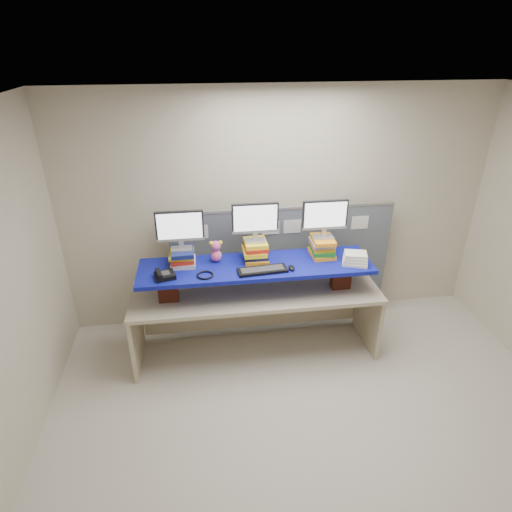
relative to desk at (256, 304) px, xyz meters
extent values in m
cube|color=beige|center=(0.39, -1.24, 0.76)|extent=(5.00, 4.00, 2.80)
cube|color=beige|center=(0.39, -1.24, -0.64)|extent=(5.00, 4.00, 0.01)
cube|color=silver|center=(0.39, -1.24, 2.16)|extent=(5.00, 4.00, 0.01)
cube|color=#484D55|center=(-0.48, 0.54, 0.11)|extent=(0.85, 0.05, 1.50)
cube|color=#484D55|center=(0.39, 0.54, 0.11)|extent=(0.85, 0.05, 1.50)
cube|color=#484D55|center=(1.26, 0.54, 0.11)|extent=(0.85, 0.05, 1.50)
cube|color=#B3B5BA|center=(0.39, 0.54, 0.87)|extent=(2.60, 0.06, 0.03)
cube|color=silver|center=(-0.56, 0.51, 0.66)|extent=(0.20, 0.00, 0.16)
cube|color=silver|center=(0.24, 0.51, 0.66)|extent=(0.20, 0.00, 0.16)
cube|color=silver|center=(0.49, 0.51, 0.66)|extent=(0.20, 0.00, 0.16)
cube|color=silver|center=(1.29, 0.51, 0.66)|extent=(0.20, 0.00, 0.16)
cube|color=tan|center=(0.00, 0.00, 0.14)|extent=(2.64, 0.79, 0.04)
cube|color=tan|center=(-1.30, 0.01, -0.26)|extent=(0.05, 0.71, 0.76)
cube|color=tan|center=(1.30, -0.01, -0.26)|extent=(0.05, 0.71, 0.76)
cube|color=maroon|center=(-0.91, -0.04, 0.30)|extent=(0.20, 0.11, 0.28)
cube|color=maroon|center=(0.91, -0.06, 0.30)|extent=(0.20, 0.11, 0.28)
cube|color=navy|center=(0.00, 0.00, 0.46)|extent=(2.41, 0.62, 0.04)
cube|color=beige|center=(-0.74, 0.12, 0.50)|extent=(0.26, 0.27, 0.05)
cube|color=red|center=(-0.75, 0.13, 0.55)|extent=(0.24, 0.29, 0.04)
cube|color=yellow|center=(-0.75, 0.13, 0.59)|extent=(0.25, 0.28, 0.03)
cube|color=navy|center=(-0.74, 0.11, 0.63)|extent=(0.23, 0.29, 0.04)
cube|color=orange|center=(0.02, 0.11, 0.50)|extent=(0.26, 0.30, 0.04)
cube|color=navy|center=(0.02, 0.12, 0.54)|extent=(0.26, 0.28, 0.04)
cube|color=yellow|center=(0.00, 0.11, 0.58)|extent=(0.24, 0.28, 0.05)
cube|color=red|center=(0.01, 0.12, 0.63)|extent=(0.24, 0.29, 0.04)
cube|color=yellow|center=(0.01, 0.12, 0.67)|extent=(0.23, 0.27, 0.04)
cube|color=orange|center=(0.73, 0.11, 0.50)|extent=(0.24, 0.30, 0.04)
cube|color=#1D6F1E|center=(0.73, 0.11, 0.55)|extent=(0.24, 0.30, 0.04)
cube|color=orange|center=(0.73, 0.13, 0.59)|extent=(0.23, 0.28, 0.04)
cube|color=beige|center=(0.73, 0.12, 0.63)|extent=(0.24, 0.27, 0.04)
cube|color=orange|center=(0.73, 0.10, 0.67)|extent=(0.24, 0.31, 0.04)
cube|color=#AEADB2|center=(-0.74, 0.13, 0.66)|extent=(0.21, 0.13, 0.01)
cube|color=#AEADB2|center=(-0.74, 0.13, 0.71)|extent=(0.05, 0.04, 0.09)
cube|color=black|center=(-0.74, 0.13, 0.91)|extent=(0.48, 0.04, 0.31)
cube|color=white|center=(-0.74, 0.11, 0.91)|extent=(0.44, 0.01, 0.28)
cube|color=#AEADB2|center=(0.01, 0.12, 0.70)|extent=(0.21, 0.13, 0.01)
cube|color=#AEADB2|center=(0.01, 0.12, 0.75)|extent=(0.05, 0.04, 0.09)
cube|color=black|center=(0.01, 0.12, 0.95)|extent=(0.48, 0.04, 0.31)
cube|color=white|center=(0.01, 0.10, 0.95)|extent=(0.44, 0.01, 0.28)
cube|color=#AEADB2|center=(0.73, 0.11, 0.70)|extent=(0.21, 0.13, 0.01)
cube|color=#AEADB2|center=(0.73, 0.11, 0.75)|extent=(0.05, 0.04, 0.09)
cube|color=black|center=(0.73, 0.11, 0.94)|extent=(0.48, 0.04, 0.31)
cube|color=white|center=(0.73, 0.09, 0.94)|extent=(0.44, 0.01, 0.28)
cube|color=black|center=(0.04, -0.15, 0.49)|extent=(0.51, 0.20, 0.03)
cube|color=#2F2F32|center=(0.04, -0.15, 0.51)|extent=(0.44, 0.14, 0.00)
ellipsoid|color=black|center=(0.34, -0.15, 0.50)|extent=(0.08, 0.12, 0.04)
cube|color=black|center=(-0.92, -0.14, 0.50)|extent=(0.22, 0.21, 0.05)
cube|color=#2F2F32|center=(-0.92, -0.14, 0.53)|extent=(0.11, 0.11, 0.01)
cube|color=black|center=(-0.97, -0.15, 0.54)|extent=(0.08, 0.17, 0.03)
torus|color=black|center=(-0.53, -0.16, 0.49)|extent=(0.20, 0.20, 0.02)
ellipsoid|color=#F15C96|center=(-0.40, 0.13, 0.55)|extent=(0.11, 0.10, 0.13)
sphere|color=#F15C96|center=(-0.40, 0.13, 0.66)|extent=(0.10, 0.10, 0.10)
sphere|color=yellow|center=(-0.44, 0.13, 0.69)|extent=(0.05, 0.05, 0.05)
sphere|color=yellow|center=(-0.35, 0.13, 0.69)|extent=(0.05, 0.05, 0.05)
cube|color=silver|center=(1.02, -0.12, 0.50)|extent=(0.31, 0.27, 0.03)
cube|color=silver|center=(1.02, -0.12, 0.53)|extent=(0.29, 0.26, 0.03)
cube|color=silver|center=(1.02, -0.12, 0.56)|extent=(0.28, 0.25, 0.03)
cube|color=silver|center=(1.02, -0.12, 0.59)|extent=(0.27, 0.24, 0.03)
camera|label=1|loc=(-0.56, -3.84, 2.57)|focal=30.00mm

